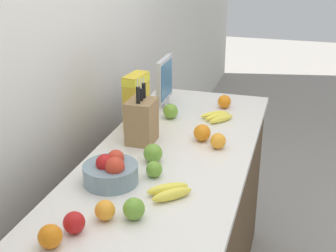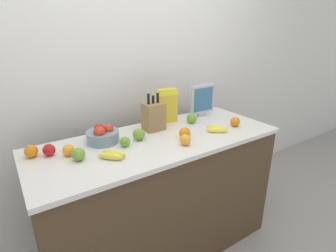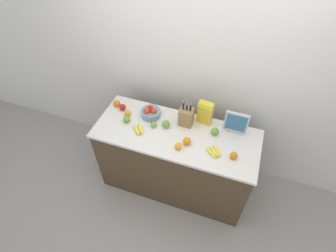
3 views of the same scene
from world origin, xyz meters
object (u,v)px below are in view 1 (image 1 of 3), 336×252
knife_block (142,121)px  banana_bunch_right (170,192)px  small_monitor (165,81)px  apple_by_knife_block (74,223)px  banana_bunch_left (218,117)px  orange_mid_left (202,133)px  apple_rightmost (171,111)px  orange_mid_right (105,210)px  apple_rear (153,153)px  apple_middle (154,169)px  apple_leftmost (134,209)px  orange_by_cereal (224,102)px  orange_front_left (50,236)px  orange_front_center (218,141)px  cereal_box (136,98)px  fruit_bowl (111,171)px

knife_block → banana_bunch_right: size_ratio=1.78×
small_monitor → apple_by_knife_block: size_ratio=3.74×
banana_bunch_left → orange_mid_left: size_ratio=2.29×
apple_rightmost → orange_mid_right: bearing=-177.2°
small_monitor → apple_by_knife_block: (-1.22, -0.07, -0.11)m
apple_rear → apple_middle: 0.13m
apple_leftmost → orange_by_cereal: size_ratio=1.03×
apple_rear → orange_front_left: apple_rear is taller
orange_by_cereal → orange_mid_right: orange_by_cereal is taller
banana_bunch_right → orange_mid_right: (-0.20, 0.17, 0.01)m
knife_block → orange_by_cereal: size_ratio=4.27×
banana_bunch_left → orange_front_left: orange_front_left is taller
small_monitor → apple_rear: (-0.68, -0.15, -0.10)m
knife_block → apple_leftmost: (-0.59, -0.18, -0.06)m
small_monitor → orange_mid_left: bearing=-143.5°
apple_by_knife_block → orange_front_center: (0.75, -0.32, -0.00)m
apple_leftmost → apple_by_knife_block: size_ratio=1.05×
knife_block → apple_rear: 0.22m
orange_mid_right → small_monitor: bearing=6.7°
cereal_box → orange_front_left: cereal_box is taller
fruit_bowl → orange_front_left: 0.42m
orange_front_left → knife_block: bearing=-0.6°
banana_bunch_right → apple_by_knife_block: 0.37m
fruit_bowl → orange_front_center: size_ratio=3.00×
small_monitor → fruit_bowl: bearing=-176.5°
cereal_box → apple_rear: (-0.35, -0.20, -0.10)m
orange_front_center → apple_by_knife_block: bearing=156.9°
orange_mid_right → orange_mid_left: size_ratio=0.88×
orange_mid_right → orange_mid_left: 0.73m
knife_block → fruit_bowl: size_ratio=1.47×
apple_middle → orange_front_center: (0.33, -0.19, 0.00)m
apple_leftmost → apple_middle: (0.29, 0.03, -0.01)m
apple_rightmost → orange_front_center: 0.42m
fruit_bowl → apple_leftmost: 0.26m
small_monitor → cereal_box: 0.33m
knife_block → banana_bunch_right: 0.50m
banana_bunch_left → orange_mid_left: orange_mid_left is taller
banana_bunch_right → orange_mid_right: 0.26m
banana_bunch_left → orange_front_left: (-1.17, 0.29, 0.02)m
banana_bunch_left → orange_mid_right: (-0.99, 0.19, 0.02)m
banana_bunch_left → orange_front_left: size_ratio=2.41×
cereal_box → apple_rightmost: cereal_box is taller
fruit_bowl → apple_leftmost: size_ratio=2.80×
apple_by_knife_block → cereal_box: bearing=7.2°
apple_middle → orange_mid_right: bearing=168.7°
orange_front_center → small_monitor: bearing=39.6°
knife_block → orange_mid_right: bearing=-171.8°
apple_middle → orange_front_center: orange_front_center is taller
knife_block → apple_rightmost: 0.33m
apple_middle → fruit_bowl: bearing=122.7°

